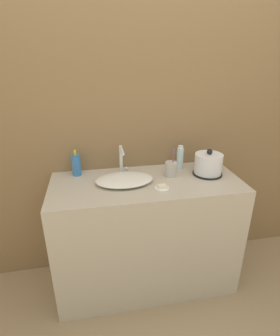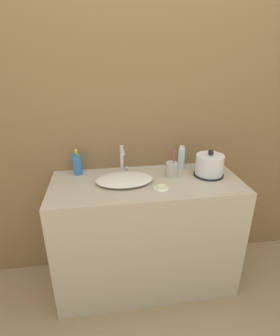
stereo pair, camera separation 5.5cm
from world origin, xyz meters
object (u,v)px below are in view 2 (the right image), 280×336
at_px(lotion_bottle, 77,164).
at_px(electric_kettle, 209,166).
at_px(shampoo_bottle, 181,158).
at_px(faucet, 123,158).
at_px(toothbrush_cup, 172,169).

bearing_deg(lotion_bottle, electric_kettle, -9.91).
bearing_deg(lotion_bottle, shampoo_bottle, -1.21).
bearing_deg(faucet, toothbrush_cup, -15.14).
relative_size(faucet, lotion_bottle, 1.11).
bearing_deg(lotion_bottle, faucet, -8.32).
height_order(faucet, lotion_bottle, faucet).
distance_m(electric_kettle, toothbrush_cup, 0.26).
bearing_deg(shampoo_bottle, faucet, -176.00).
distance_m(electric_kettle, lotion_bottle, 0.91).
bearing_deg(electric_kettle, lotion_bottle, 170.09).
relative_size(lotion_bottle, shampoo_bottle, 1.05).
bearing_deg(electric_kettle, shampoo_bottle, 137.95).
relative_size(faucet, toothbrush_cup, 1.03).
bearing_deg(shampoo_bottle, electric_kettle, -42.05).
distance_m(faucet, toothbrush_cup, 0.34).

